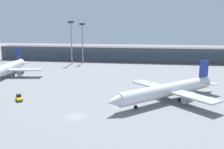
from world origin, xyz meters
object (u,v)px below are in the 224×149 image
airplane_near (168,90)px  airplane_mid (4,70)px  floodlight_tower_east (71,39)px  floodlight_tower_west (82,40)px  baggage_tug_yellow (19,98)px

airplane_near → airplane_mid: (-68.38, 23.54, 0.16)m
floodlight_tower_east → airplane_near: bearing=-51.8°
floodlight_tower_west → airplane_mid: bearing=-114.6°
floodlight_tower_east → airplane_mid: bearing=-111.7°
airplane_mid → baggage_tug_yellow: size_ratio=12.20×
airplane_mid → baggage_tug_yellow: airplane_mid is taller
floodlight_tower_west → baggage_tug_yellow: bearing=-88.6°
floodlight_tower_west → floodlight_tower_east: 7.56m
airplane_mid → floodlight_tower_west: (21.88, 47.69, 10.38)m
airplane_near → airplane_mid: 72.31m
floodlight_tower_west → floodlight_tower_east: floodlight_tower_east is taller
airplane_near → airplane_mid: bearing=161.0°
airplane_mid → floodlight_tower_east: size_ratio=1.87×
airplane_mid → floodlight_tower_east: (16.77, 42.15, 10.95)m
airplane_near → floodlight_tower_west: size_ratio=1.44×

